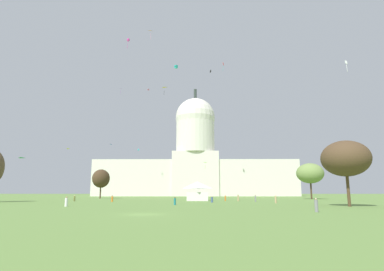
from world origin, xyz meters
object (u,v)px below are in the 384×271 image
(kite_white_mid, at_px, (346,64))
(person_teal_front_right, at_px, (175,201))
(kite_gold_high, at_px, (164,88))
(person_white_mid_center, at_px, (66,202))
(kite_red_high, at_px, (223,65))
(person_olive_edge_west, at_px, (74,199))
(kite_black_high, at_px, (211,71))
(kite_turquoise_high, at_px, (176,67))
(kite_orange_high, at_px, (151,32))
(person_tan_mid_left, at_px, (238,198))
(person_tan_lawn_far_right, at_px, (276,199))
(kite_pink_high, at_px, (148,90))
(person_orange_lawn_far_left, at_px, (225,198))
(kite_blue_mid, at_px, (110,145))
(kite_magenta_high, at_px, (128,40))
(tree_west_far, at_px, (101,179))
(kite_yellow_low, at_px, (70,150))
(event_tent, at_px, (198,191))
(tree_east_far, at_px, (346,159))
(tree_east_near, at_px, (310,173))
(person_grey_back_left, at_px, (255,198))
(person_denim_near_tree_west, at_px, (212,200))
(capitol_building, at_px, (195,161))
(kite_green_low, at_px, (20,160))
(kite_lime_low, at_px, (205,163))
(person_orange_near_tent, at_px, (112,199))
(kite_violet_high, at_px, (121,90))
(kite_cyan_mid, at_px, (138,150))
(person_grey_edge_east, at_px, (316,206))

(kite_white_mid, bearing_deg, person_teal_front_right, 24.95)
(kite_gold_high, height_order, kite_white_mid, kite_gold_high)
(person_white_mid_center, bearing_deg, kite_red_high, 109.24)
(person_olive_edge_west, xyz_separation_m, kite_black_high, (39.06, 60.36, 58.96))
(kite_turquoise_high, height_order, kite_orange_high, kite_orange_high)
(person_tan_mid_left, relative_size, person_white_mid_center, 1.05)
(person_tan_lawn_far_right, distance_m, kite_pink_high, 87.84)
(person_orange_lawn_far_left, height_order, kite_pink_high, kite_pink_high)
(kite_blue_mid, bearing_deg, person_teal_front_right, 24.79)
(kite_black_high, bearing_deg, kite_magenta_high, 152.21)
(tree_west_far, height_order, kite_yellow_low, kite_yellow_low)
(person_teal_front_right, xyz_separation_m, person_white_mid_center, (-17.90, -6.34, 0.06))
(kite_gold_high, height_order, kite_red_high, kite_red_high)
(event_tent, xyz_separation_m, tree_east_far, (25.38, -35.19, 5.43))
(tree_east_near, height_order, kite_gold_high, kite_gold_high)
(person_grey_back_left, relative_size, kite_blue_mid, 0.97)
(person_denim_near_tree_west, xyz_separation_m, kite_turquoise_high, (-11.60, 45.81, 51.65))
(person_tan_lawn_far_right, distance_m, kite_gold_high, 60.21)
(kite_gold_high, relative_size, kite_pink_high, 2.90)
(capitol_building, distance_m, event_tent, 101.62)
(kite_blue_mid, distance_m, kite_green_low, 76.03)
(person_olive_edge_west, distance_m, person_tan_lawn_far_right, 50.99)
(kite_turquoise_high, relative_size, kite_lime_low, 0.50)
(person_olive_edge_west, height_order, kite_black_high, kite_black_high)
(person_olive_edge_west, distance_m, kite_white_mid, 72.21)
(kite_red_high, bearing_deg, person_olive_edge_west, 20.95)
(person_white_mid_center, relative_size, kite_white_mid, 0.68)
(person_olive_edge_west, bearing_deg, person_denim_near_tree_west, -13.53)
(person_grey_back_left, distance_m, kite_magenta_high, 68.44)
(person_orange_near_tent, xyz_separation_m, person_orange_lawn_far_left, (28.86, 9.21, 0.02))
(event_tent, height_order, kite_violet_high, kite_violet_high)
(person_tan_lawn_far_right, xyz_separation_m, person_white_mid_center, (-39.35, -16.65, -0.06))
(kite_cyan_mid, xyz_separation_m, kite_pink_high, (7.95, -23.81, 23.76))
(capitol_building, relative_size, person_orange_near_tent, 74.68)
(kite_gold_high, height_order, kite_turquoise_high, kite_turquoise_high)
(kite_violet_high, bearing_deg, kite_blue_mid, -158.93)
(person_tan_mid_left, bearing_deg, person_grey_edge_east, -81.78)
(kite_magenta_high, xyz_separation_m, kite_yellow_low, (-12.93, -11.51, -39.58))
(person_orange_near_tent, bearing_deg, tree_east_near, 39.62)
(kite_gold_high, relative_size, kite_yellow_low, 1.29)
(kite_violet_high, height_order, kite_lime_low, kite_violet_high)
(person_tan_lawn_far_right, height_order, kite_turquoise_high, kite_turquoise_high)
(capitol_building, relative_size, tree_east_near, 9.65)
(tree_west_far, distance_m, kite_violet_high, 52.26)
(person_white_mid_center, height_order, kite_gold_high, kite_gold_high)
(person_grey_edge_east, height_order, kite_lime_low, kite_lime_low)
(kite_turquoise_high, bearing_deg, tree_east_near, 30.20)
(kite_white_mid, distance_m, kite_turquoise_high, 74.51)
(tree_east_far, bearing_deg, kite_turquoise_high, 117.05)
(person_orange_lawn_far_left, bearing_deg, kite_violet_high, -106.42)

